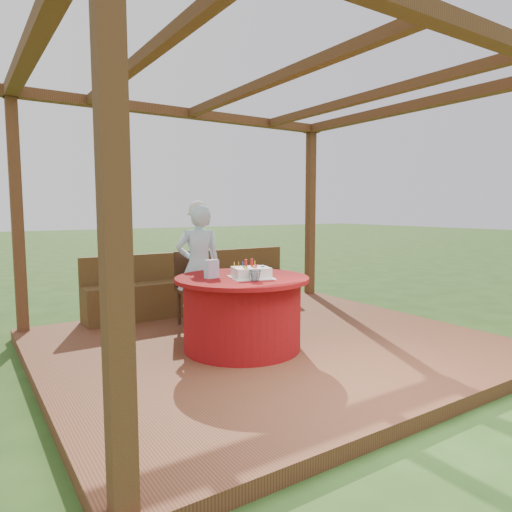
{
  "coord_description": "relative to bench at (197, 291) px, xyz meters",
  "views": [
    {
      "loc": [
        -2.7,
        -3.86,
        1.52
      ],
      "look_at": [
        0.0,
        0.25,
        1.0
      ],
      "focal_mm": 32.0,
      "sensor_mm": 36.0,
      "label": 1
    }
  ],
  "objects": [
    {
      "name": "table",
      "position": [
        -0.37,
        -1.79,
        0.1
      ],
      "size": [
        1.32,
        1.32,
        0.72
      ],
      "color": "maroon",
      "rests_on": "deck"
    },
    {
      "name": "deck",
      "position": [
        0.0,
        -1.72,
        -0.32
      ],
      "size": [
        4.5,
        4.0,
        0.12
      ],
      "primitive_type": "cube",
      "color": "brown",
      "rests_on": "ground"
    },
    {
      "name": "gift_bag",
      "position": [
        -0.67,
        -1.7,
        0.55
      ],
      "size": [
        0.13,
        0.09,
        0.18
      ],
      "primitive_type": "cube",
      "rotation": [
        0.0,
        0.0,
        0.08
      ],
      "color": "#ED99CE",
      "rests_on": "table"
    },
    {
      "name": "birthday_cake",
      "position": [
        -0.33,
        -1.89,
        0.51
      ],
      "size": [
        0.48,
        0.48,
        0.18
      ],
      "color": "white",
      "rests_on": "table"
    },
    {
      "name": "elderly_woman",
      "position": [
        -0.37,
        -0.82,
        0.48
      ],
      "size": [
        0.59,
        0.46,
        1.48
      ],
      "color": "#9FCEEC",
      "rests_on": "deck"
    },
    {
      "name": "drinking_glass",
      "position": [
        -0.41,
        -2.08,
        0.51
      ],
      "size": [
        0.12,
        0.12,
        0.11
      ],
      "primitive_type": "imported",
      "rotation": [
        0.0,
        0.0,
        0.05
      ],
      "color": "white",
      "rests_on": "table"
    },
    {
      "name": "pergola",
      "position": [
        0.0,
        -1.72,
        2.02
      ],
      "size": [
        4.5,
        4.0,
        2.72
      ],
      "color": "brown",
      "rests_on": "deck"
    },
    {
      "name": "chair",
      "position": [
        -0.36,
        -0.68,
        0.23
      ],
      "size": [
        0.48,
        0.48,
        0.88
      ],
      "color": "#3C2213",
      "rests_on": "deck"
    },
    {
      "name": "ground",
      "position": [
        0.0,
        -1.72,
        -0.38
      ],
      "size": [
        60.0,
        60.0,
        0.0
      ],
      "primitive_type": "plane",
      "color": "#254717",
      "rests_on": "ground"
    },
    {
      "name": "bench",
      "position": [
        0.0,
        0.0,
        0.0
      ],
      "size": [
        3.0,
        0.42,
        0.8
      ],
      "color": "brown",
      "rests_on": "deck"
    }
  ]
}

